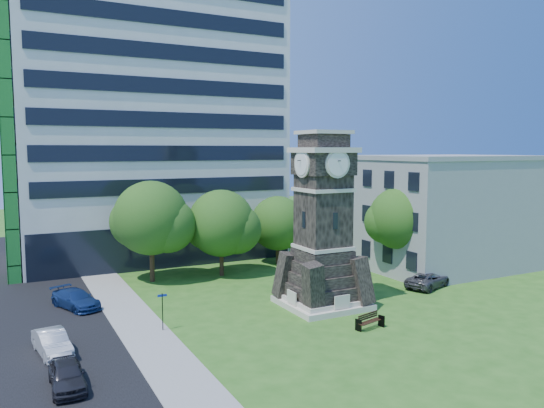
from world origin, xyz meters
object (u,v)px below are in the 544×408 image
clock_tower (323,231)px  car_street_south (67,375)px  park_bench (369,321)px  car_east_lot (428,280)px  car_street_mid (52,343)px  car_street_north (76,299)px  street_sign (162,307)px

clock_tower → car_street_south: bearing=-162.0°
park_bench → car_east_lot: bearing=14.9°
car_street_mid → car_street_north: (2.18, 8.22, -0.00)m
car_street_mid → car_east_lot: bearing=-5.8°
car_street_mid → car_east_lot: (27.84, 1.32, -0.02)m
street_sign → car_street_mid: bearing=-170.1°
car_street_north → car_east_lot: 26.57m
clock_tower → park_bench: 7.20m
car_east_lot → car_street_mid: bearing=72.9°
car_street_south → street_sign: size_ratio=1.58×
car_street_mid → car_street_north: bearing=66.6°
car_street_south → clock_tower: bearing=18.6°
car_street_south → car_street_north: size_ratio=0.84×
car_street_south → street_sign: (6.02, 5.60, 0.83)m
clock_tower → car_street_south: size_ratio=3.30×
car_street_south → car_east_lot: size_ratio=0.83×
car_street_south → car_street_mid: 4.69m
car_street_south → street_sign: street_sign is taller
car_street_north → park_bench: size_ratio=2.39×
car_street_south → car_street_mid: (-0.26, 4.68, 0.01)m
park_bench → car_street_south: bearing=166.3°
car_street_south → car_street_north: 13.04m
car_street_south → car_east_lot: car_street_south is taller
clock_tower → car_street_mid: clock_tower is taller
car_east_lot → park_bench: bearing=99.7°
clock_tower → car_street_north: bearing=154.9°
street_sign → park_bench: bearing=-23.5°
park_bench → street_sign: size_ratio=0.79×
car_street_south → car_street_mid: car_street_mid is taller
clock_tower → car_street_north: (-15.50, 7.25, -4.64)m
car_street_mid → car_east_lot: size_ratio=0.88×
car_east_lot → park_bench: size_ratio=2.41×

